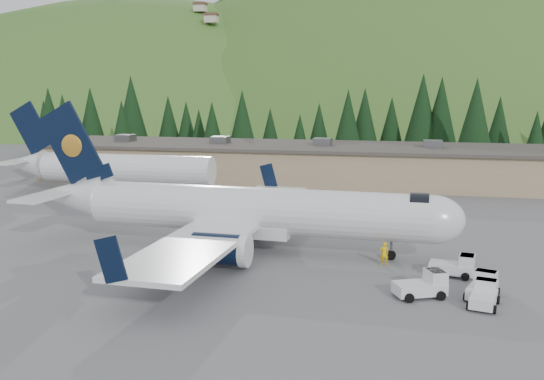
{
  "coord_description": "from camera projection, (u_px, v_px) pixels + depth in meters",
  "views": [
    {
      "loc": [
        11.89,
        -46.31,
        13.07
      ],
      "look_at": [
        0.0,
        6.0,
        4.0
      ],
      "focal_mm": 40.0,
      "sensor_mm": 36.0,
      "label": 1
    }
  ],
  "objects": [
    {
      "name": "terminal_building",
      "position": [
        287.0,
        162.0,
        86.5
      ],
      "size": [
        71.0,
        17.0,
        6.1
      ],
      "color": "tan",
      "rests_on": "ground"
    },
    {
      "name": "baggage_tug_d",
      "position": [
        483.0,
        286.0,
        38.2
      ],
      "size": [
        2.43,
        3.19,
        1.54
      ],
      "rotation": [
        0.0,
        0.0,
        1.26
      ],
      "color": "white",
      "rests_on": "ground"
    },
    {
      "name": "tree_line",
      "position": [
        313.0,
        120.0,
        108.14
      ],
      "size": [
        111.86,
        17.71,
        14.4
      ],
      "color": "black",
      "rests_on": "ground"
    },
    {
      "name": "ground",
      "position": [
        256.0,
        250.0,
        49.31
      ],
      "size": [
        600.0,
        600.0,
        0.0
      ],
      "primitive_type": "plane",
      "color": "#58585C"
    },
    {
      "name": "baggage_tug_c",
      "position": [
        484.0,
        295.0,
        36.72
      ],
      "size": [
        2.17,
        2.99,
        1.47
      ],
      "rotation": [
        0.0,
        0.0,
        1.34
      ],
      "color": "white",
      "rests_on": "ground"
    },
    {
      "name": "airliner",
      "position": [
        243.0,
        211.0,
        49.04
      ],
      "size": [
        36.04,
        33.76,
        11.98
      ],
      "rotation": [
        0.0,
        0.0,
        -0.04
      ],
      "color": "white",
      "rests_on": "ground"
    },
    {
      "name": "baggage_tug_a",
      "position": [
        424.0,
        285.0,
        38.25
      ],
      "size": [
        3.54,
        2.87,
        1.69
      ],
      "rotation": [
        0.0,
        0.0,
        0.43
      ],
      "color": "white",
      "rests_on": "ground"
    },
    {
      "name": "hills",
      "position": [
        505.0,
        322.0,
        250.85
      ],
      "size": [
        614.0,
        330.0,
        300.0
      ],
      "color": "#305F1E",
      "rests_on": "ground"
    },
    {
      "name": "second_airliner",
      "position": [
        105.0,
        167.0,
        75.35
      ],
      "size": [
        27.5,
        11.0,
        10.05
      ],
      "color": "white",
      "rests_on": "ground"
    },
    {
      "name": "baggage_tug_b",
      "position": [
        456.0,
        266.0,
        42.41
      ],
      "size": [
        3.23,
        2.22,
        1.62
      ],
      "rotation": [
        0.0,
        0.0,
        -0.16
      ],
      "color": "white",
      "rests_on": "ground"
    },
    {
      "name": "ramp_worker",
      "position": [
        384.0,
        254.0,
        45.08
      ],
      "size": [
        0.7,
        0.51,
        1.77
      ],
      "primitive_type": "imported",
      "rotation": [
        0.0,
        0.0,
        3.28
      ],
      "color": "yellow",
      "rests_on": "ground"
    }
  ]
}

